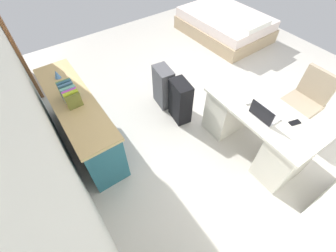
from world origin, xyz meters
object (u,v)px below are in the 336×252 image
at_px(suitcase_black, 180,101).
at_px(computer_mouse, 248,102).
at_px(laptop, 263,114).
at_px(cell_phone_near_laptop, 295,123).
at_px(desk, 255,129).
at_px(bed, 225,25).
at_px(figurine_small, 57,74).
at_px(credenza, 81,121).
at_px(suitcase_spare_grey, 163,87).
at_px(office_chair, 302,105).

xyz_separation_m(suitcase_black, computer_mouse, (-0.83, -0.41, 0.41)).
xyz_separation_m(laptop, cell_phone_near_laptop, (-0.27, -0.24, -0.04)).
bearing_deg(desk, bed, -37.42).
bearing_deg(bed, figurine_small, 98.55).
bearing_deg(credenza, figurine_small, 0.17).
bearing_deg(suitcase_black, credenza, 81.88).
xyz_separation_m(desk, cell_phone_near_laptop, (-0.34, -0.13, 0.36)).
distance_m(computer_mouse, figurine_small, 2.50).
relative_size(computer_mouse, figurine_small, 0.91).
bearing_deg(credenza, laptop, -131.05).
bearing_deg(laptop, computer_mouse, -10.03).
bearing_deg(suitcase_spare_grey, credenza, 97.53).
bearing_deg(suitcase_black, desk, -147.19).
bearing_deg(suitcase_black, laptop, -153.18).
bearing_deg(cell_phone_near_laptop, figurine_small, 56.34).
relative_size(computer_mouse, cell_phone_near_laptop, 0.74).
height_order(credenza, suitcase_spare_grey, credenza).
distance_m(suitcase_spare_grey, laptop, 1.62).
bearing_deg(computer_mouse, laptop, 170.98).
bearing_deg(desk, credenza, 51.80).
distance_m(office_chair, cell_phone_near_laptop, 0.82).
height_order(office_chair, credenza, office_chair).
bearing_deg(figurine_small, credenza, -179.83).
height_order(desk, office_chair, office_chair).
height_order(suitcase_spare_grey, cell_phone_near_laptop, cell_phone_near_laptop).
relative_size(credenza, computer_mouse, 18.00).
bearing_deg(desk, computer_mouse, 16.33).
bearing_deg(bed, suitcase_spare_grey, 114.02).
distance_m(suitcase_spare_grey, computer_mouse, 1.39).
relative_size(laptop, figurine_small, 2.85).
height_order(desk, laptop, laptop).
xyz_separation_m(cell_phone_near_laptop, figurine_small, (2.29, 1.97, 0.11)).
relative_size(bed, suitcase_black, 2.86).
height_order(computer_mouse, figurine_small, figurine_small).
xyz_separation_m(desk, office_chair, (-0.09, -0.85, 0.03)).
bearing_deg(credenza, cell_phone_near_laptop, -132.12).
xyz_separation_m(office_chair, bed, (2.62, -1.08, -0.18)).
distance_m(credenza, cell_phone_near_laptop, 2.67).
bearing_deg(office_chair, credenza, 60.26).
xyz_separation_m(bed, figurine_small, (-0.57, 3.76, 0.61)).
xyz_separation_m(computer_mouse, cell_phone_near_laptop, (-0.53, -0.19, -0.01)).
xyz_separation_m(bed, cell_phone_near_laptop, (-2.86, 1.80, 0.50)).
relative_size(cell_phone_near_laptop, figurine_small, 1.24).
relative_size(credenza, bed, 0.93).
xyz_separation_m(office_chair, computer_mouse, (0.29, 0.91, 0.33)).
relative_size(suitcase_spare_grey, computer_mouse, 6.75).
distance_m(computer_mouse, cell_phone_near_laptop, 0.56).
xyz_separation_m(credenza, suitcase_black, (-0.41, -1.37, -0.06)).
distance_m(desk, bed, 3.18).
bearing_deg(bed, office_chair, 157.62).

